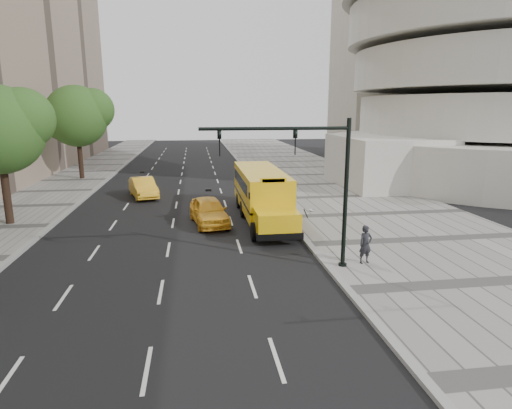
{
  "coord_description": "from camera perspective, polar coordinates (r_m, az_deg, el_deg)",
  "views": [
    {
      "loc": [
        0.45,
        -25.41,
        6.77
      ],
      "look_at": [
        3.5,
        -4.0,
        1.9
      ],
      "focal_mm": 30.0,
      "sensor_mm": 36.0,
      "label": 1
    }
  ],
  "objects": [
    {
      "name": "school_bus",
      "position": [
        26.86,
        0.71,
        1.95
      ],
      "size": [
        2.96,
        11.56,
        3.19
      ],
      "color": "yellow",
      "rests_on": "ground"
    },
    {
      "name": "taxi_far",
      "position": [
        34.39,
        -14.8,
        2.2
      ],
      "size": [
        2.83,
        4.89,
        1.52
      ],
      "primitive_type": "imported",
      "rotation": [
        0.0,
        0.0,
        0.28
      ],
      "color": "yellow",
      "rests_on": "ground"
    },
    {
      "name": "sidewalk_museum",
      "position": [
        28.7,
        15.88,
        -1.29
      ],
      "size": [
        12.0,
        140.0,
        0.15
      ],
      "primitive_type": "cube",
      "color": "gray",
      "rests_on": "ground"
    },
    {
      "name": "traffic_signal",
      "position": [
        17.57,
        7.67,
        3.82
      ],
      "size": [
        6.18,
        0.36,
        6.4
      ],
      "color": "black",
      "rests_on": "ground"
    },
    {
      "name": "guggenheim",
      "position": [
        53.02,
        26.54,
        18.8
      ],
      "size": [
        33.2,
        42.2,
        35.0
      ],
      "color": "silver",
      "rests_on": "ground"
    },
    {
      "name": "curb_museum",
      "position": [
        26.85,
        4.08,
        -1.78
      ],
      "size": [
        0.3,
        140.0,
        0.15
      ],
      "primitive_type": "cube",
      "color": "gray",
      "rests_on": "ground"
    },
    {
      "name": "tree_b",
      "position": [
        28.38,
        -30.98,
        8.64
      ],
      "size": [
        5.66,
        5.03,
        8.11
      ],
      "color": "black",
      "rests_on": "ground"
    },
    {
      "name": "curb_far",
      "position": [
        27.6,
        -25.69,
        -2.63
      ],
      "size": [
        0.3,
        140.0,
        0.15
      ],
      "primitive_type": "cube",
      "color": "gray",
      "rests_on": "ground"
    },
    {
      "name": "taxi_near",
      "position": [
        25.66,
        -6.3,
        -0.85
      ],
      "size": [
        2.59,
        4.92,
        1.6
      ],
      "primitive_type": "imported",
      "rotation": [
        0.0,
        0.0,
        0.16
      ],
      "color": "yellow",
      "rests_on": "ground"
    },
    {
      "name": "tree_c",
      "position": [
        44.42,
        -22.67,
        10.88
      ],
      "size": [
        6.45,
        5.73,
        8.93
      ],
      "color": "black",
      "rests_on": "ground"
    },
    {
      "name": "pedestrian",
      "position": [
        19.25,
        14.39,
        -5.18
      ],
      "size": [
        0.68,
        0.52,
        1.69
      ],
      "primitive_type": "imported",
      "rotation": [
        0.0,
        0.0,
        0.2
      ],
      "color": "black",
      "rests_on": "sidewalk_museum"
    },
    {
      "name": "ground",
      "position": [
        26.29,
        -8.82,
        -2.38
      ],
      "size": [
        140.0,
        140.0,
        0.0
      ],
      "primitive_type": "plane",
      "color": "black",
      "rests_on": "ground"
    }
  ]
}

